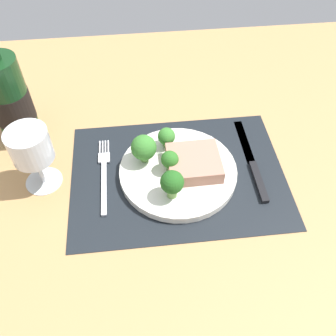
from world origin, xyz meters
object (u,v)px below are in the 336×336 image
steak (193,161)px  knife (253,165)px  wine_bottle (10,99)px  fork (104,174)px  plate (178,172)px  wine_glass (31,149)px

steak → knife: steak is taller
wine_bottle → fork: bearing=-37.4°
fork → wine_bottle: bearing=145.4°
fork → knife: size_ratio=0.83×
steak → knife: bearing=0.2°
steak → wine_bottle: bearing=157.9°
plate → fork: bearing=174.5°
steak → knife: size_ratio=0.44×
fork → wine_bottle: size_ratio=0.65×
wine_glass → knife: bearing=-1.0°
knife → steak: bearing=177.1°
knife → wine_glass: bearing=175.9°
plate → knife: 15.57cm
wine_bottle → steak: bearing=-22.1°
wine_glass → wine_bottle: bearing=112.6°
steak → plate: bearing=-171.1°
wine_bottle → wine_glass: 14.73cm
plate → wine_bottle: wine_bottle is taller
steak → fork: (-17.87, 0.94, -2.81)cm
steak → knife: (12.48, 0.05, -2.76)cm
fork → wine_bottle: (-17.57, 13.45, 9.70)cm
fork → wine_bottle: 24.16cm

